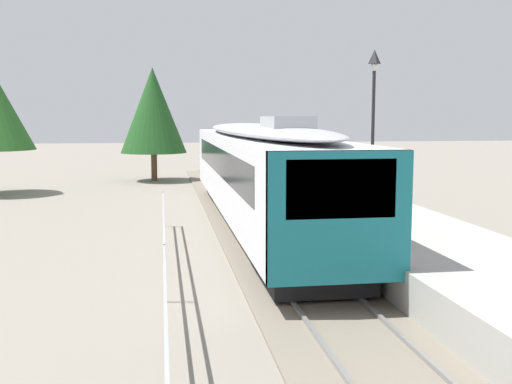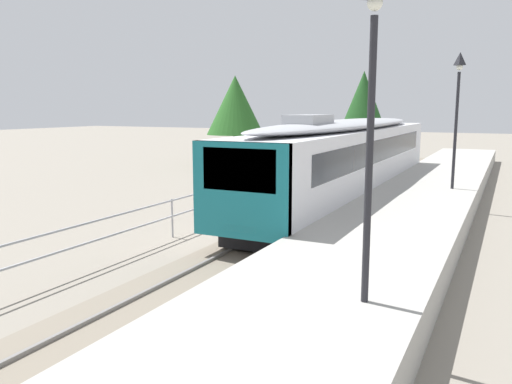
% 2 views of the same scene
% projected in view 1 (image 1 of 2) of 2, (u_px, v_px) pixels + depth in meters
% --- Properties ---
extents(ground_plane, '(160.00, 160.00, 0.00)m').
position_uv_depth(ground_plane, '(178.00, 288.00, 13.81)').
color(ground_plane, gray).
extents(track_rails, '(3.20, 60.00, 0.14)m').
position_uv_depth(track_rails, '(307.00, 282.00, 14.26)').
color(track_rails, slate).
rests_on(track_rails, ground).
extents(commuter_train, '(2.82, 20.23, 3.74)m').
position_uv_depth(commuter_train, '(258.00, 167.00, 21.24)').
color(commuter_train, silver).
rests_on(commuter_train, track_rails).
extents(station_platform, '(3.90, 60.00, 0.90)m').
position_uv_depth(station_platform, '(438.00, 259.00, 14.70)').
color(station_platform, '#A8A59E').
rests_on(station_platform, ground).
extents(platform_lamp_far_end, '(0.34, 0.34, 5.35)m').
position_uv_depth(platform_lamp_far_end, '(374.00, 96.00, 21.83)').
color(platform_lamp_far_end, '#232328').
rests_on(platform_lamp_far_end, station_platform).
extents(tree_behind_station_far, '(3.96, 3.96, 6.82)m').
position_uv_depth(tree_behind_station_far, '(153.00, 111.00, 36.65)').
color(tree_behind_station_far, brown).
rests_on(tree_behind_station_far, ground).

